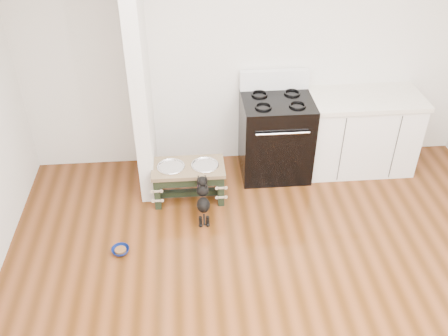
% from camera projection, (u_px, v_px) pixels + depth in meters
% --- Properties ---
extents(ground, '(5.00, 5.00, 0.00)m').
position_uv_depth(ground, '(286.00, 326.00, 4.07)').
color(ground, '#43230C').
rests_on(ground, ground).
extents(room_shell, '(5.00, 5.00, 5.00)m').
position_uv_depth(room_shell, '(305.00, 163.00, 3.13)').
color(room_shell, silver).
rests_on(room_shell, ground).
extents(partition_wall, '(0.15, 0.80, 2.70)m').
position_uv_depth(partition_wall, '(139.00, 70.00, 4.91)').
color(partition_wall, silver).
rests_on(partition_wall, ground).
extents(oven_range, '(0.76, 0.69, 1.14)m').
position_uv_depth(oven_range, '(276.00, 136.00, 5.56)').
color(oven_range, black).
rests_on(oven_range, ground).
extents(cabinet_run, '(1.24, 0.64, 0.91)m').
position_uv_depth(cabinet_run, '(360.00, 133.00, 5.66)').
color(cabinet_run, white).
rests_on(cabinet_run, ground).
extents(dog_feeder, '(0.76, 0.41, 0.43)m').
position_uv_depth(dog_feeder, '(188.00, 176.00, 5.25)').
color(dog_feeder, black).
rests_on(dog_feeder, ground).
extents(puppy, '(0.13, 0.39, 0.46)m').
position_uv_depth(puppy, '(203.00, 199.00, 5.00)').
color(puppy, black).
rests_on(puppy, ground).
extents(floor_bowl, '(0.22, 0.22, 0.05)m').
position_uv_depth(floor_bowl, '(121.00, 250.00, 4.73)').
color(floor_bowl, navy).
rests_on(floor_bowl, ground).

